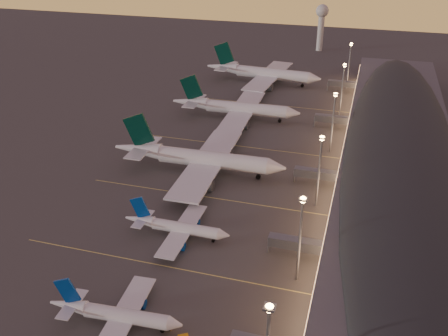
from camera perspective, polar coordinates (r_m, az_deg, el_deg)
ground at (r=147.26m, az=-5.87°, el=-9.97°), size 700.00×700.00×0.00m
airliner_narrow_south at (r=126.48m, az=-12.32°, el=-16.04°), size 33.75×30.20×12.05m
airliner_narrow_north at (r=153.72m, az=-5.44°, el=-6.76°), size 33.68×29.96×12.08m
airliner_wide_near at (r=189.69m, az=-2.99°, el=1.11°), size 67.78×61.60×21.73m
airliner_wide_mid at (r=241.94m, az=1.30°, el=6.88°), size 62.97×57.25×20.18m
airliner_wide_far at (r=297.41m, az=4.43°, el=10.76°), size 69.40×63.44×22.20m
terminal_building at (r=197.55m, az=19.28°, el=1.66°), size 56.35×255.00×17.46m
light_masts at (r=187.12m, az=11.85°, el=4.19°), size 2.20×217.20×25.90m
radar_tower at (r=375.75m, az=11.09°, el=16.29°), size 9.00×9.00×32.50m
lane_markings at (r=178.66m, az=-1.08°, el=-2.61°), size 90.00×180.36×0.00m
baggage_tug_a at (r=125.73m, az=-6.76°, el=-17.40°), size 4.16×1.90×1.23m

